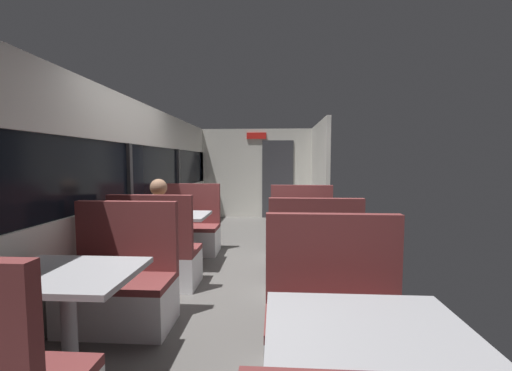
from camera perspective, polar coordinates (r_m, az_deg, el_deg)
ground_plane at (r=4.35m, az=-3.25°, el=-15.48°), size 3.30×9.20×0.02m
carriage_window_panel_left at (r=4.52m, az=-21.92°, el=-0.51°), size 0.09×8.48×2.30m
carriage_end_bulkhead at (r=8.28m, az=0.51°, el=2.10°), size 2.90×0.11×2.30m
carriage_aisle_panel_right at (r=7.14m, az=11.23°, el=1.74°), size 0.08×2.40×2.30m
dining_table_near_window at (r=2.55m, az=-30.75°, el=-15.25°), size 0.90×0.70×0.74m
bench_near_window_facing_entry at (r=3.22m, az=-23.21°, el=-16.74°), size 0.95×0.50×1.10m
dining_table_mid_window at (r=4.55m, az=-14.31°, el=-6.25°), size 0.90×0.70×0.74m
bench_mid_window_facing_end at (r=3.99m, az=-17.36°, el=-12.45°), size 0.95×0.50×1.10m
bench_mid_window_facing_entry at (r=5.27m, az=-11.91°, el=-8.20°), size 0.95×0.50×1.10m
dining_table_front_aisle at (r=1.66m, az=19.32°, el=-25.90°), size 0.90×0.70×0.74m
bench_front_aisle_facing_entry at (r=2.40m, az=14.13°, el=-24.09°), size 0.95×0.50×1.10m
dining_table_rear_aisle at (r=4.17m, az=9.12°, el=-7.16°), size 0.90×0.70×0.74m
bench_rear_aisle_facing_end at (r=3.57m, az=10.20°, el=-14.30°), size 0.95×0.50×1.10m
bench_rear_aisle_facing_entry at (r=4.91m, az=8.26°, el=-9.09°), size 0.95×0.50×1.10m
seated_passenger at (r=4.00m, az=-17.06°, el=-9.30°), size 0.47×0.55×1.26m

